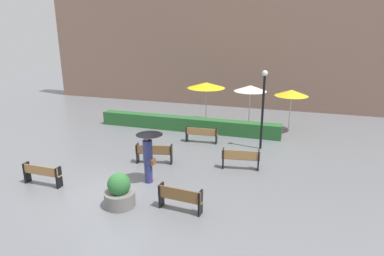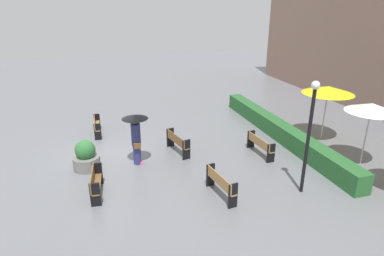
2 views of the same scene
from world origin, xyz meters
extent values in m
plane|color=slate|center=(0.00, 0.00, 0.00)|extent=(60.00, 60.00, 0.00)
cube|color=#9E7242|center=(4.26, 3.73, 0.47)|extent=(1.66, 0.47, 0.04)
cube|color=#9E7242|center=(4.28, 3.60, 0.69)|extent=(1.64, 0.29, 0.41)
cube|color=black|center=(3.50, 3.59, 0.45)|extent=(0.11, 0.33, 0.89)
cube|color=black|center=(5.01, 3.82, 0.45)|extent=(0.11, 0.33, 0.89)
cube|color=brown|center=(2.92, -0.38, 0.42)|extent=(1.58, 0.37, 0.04)
cube|color=brown|center=(2.91, -0.52, 0.65)|extent=(1.57, 0.17, 0.42)
cube|color=black|center=(2.19, -0.34, 0.43)|extent=(0.09, 0.34, 0.86)
cube|color=black|center=(3.64, -0.46, 0.43)|extent=(0.09, 0.34, 0.86)
cube|color=brown|center=(0.38, 3.19, 0.47)|extent=(1.70, 0.62, 0.04)
cube|color=brown|center=(0.42, 3.05, 0.69)|extent=(1.66, 0.41, 0.40)
cube|color=black|center=(-0.38, 3.00, 0.45)|extent=(0.14, 0.36, 0.89)
cube|color=black|center=(1.15, 3.34, 0.45)|extent=(0.14, 0.36, 0.89)
cube|color=#9E7242|center=(1.64, 6.61, 0.45)|extent=(1.77, 0.38, 0.04)
cube|color=#9E7242|center=(1.65, 6.46, 0.65)|extent=(1.75, 0.16, 0.36)
cube|color=black|center=(0.83, 6.54, 0.42)|extent=(0.09, 0.36, 0.83)
cube|color=black|center=(2.46, 6.65, 0.42)|extent=(0.09, 0.36, 0.83)
cube|color=#9E7242|center=(-2.91, -0.20, 0.47)|extent=(1.66, 0.23, 0.04)
cube|color=#9E7242|center=(-2.91, -0.33, 0.67)|extent=(1.66, 0.05, 0.35)
cube|color=black|center=(-3.67, -0.21, 0.42)|extent=(0.06, 0.32, 0.85)
cube|color=black|center=(-2.14, -0.23, 0.42)|extent=(0.06, 0.32, 0.85)
cylinder|color=navy|center=(0.97, 1.27, 0.43)|extent=(0.32, 0.32, 0.85)
cube|color=#F2598C|center=(0.97, 1.33, 0.04)|extent=(0.28, 0.33, 0.08)
cylinder|color=navy|center=(0.97, 1.27, 1.32)|extent=(0.38, 0.38, 0.92)
sphere|color=tan|center=(0.97, 1.27, 1.88)|extent=(0.21, 0.21, 0.21)
cube|color=brown|center=(1.19, 1.28, 0.90)|extent=(0.11, 0.28, 0.22)
cylinder|color=black|center=(1.07, 1.27, 1.66)|extent=(0.02, 0.02, 0.90)
cone|color=black|center=(1.07, 1.27, 2.11)|extent=(1.04, 1.04, 0.16)
cylinder|color=slate|center=(0.80, -0.74, 0.26)|extent=(1.07, 1.07, 0.53)
sphere|color=#2D6B33|center=(0.80, -0.74, 0.82)|extent=(0.80, 0.80, 0.80)
cylinder|color=black|center=(4.80, 6.57, 1.88)|extent=(0.12, 0.12, 3.75)
sphere|color=white|center=(4.80, 6.57, 3.87)|extent=(0.28, 0.28, 0.28)
cylinder|color=silver|center=(0.84, 10.38, 1.24)|extent=(0.06, 0.06, 2.47)
cone|color=yellow|center=(0.84, 10.38, 2.47)|extent=(2.39, 2.39, 0.35)
cylinder|color=silver|center=(3.65, 10.21, 1.23)|extent=(0.06, 0.06, 2.46)
cone|color=white|center=(3.65, 10.21, 2.46)|extent=(1.98, 1.98, 0.35)
cube|color=#28602D|center=(0.22, 8.40, 0.41)|extent=(11.05, 0.70, 0.81)
camera|label=1|loc=(6.37, -9.97, 6.02)|focal=31.43mm
camera|label=2|loc=(13.32, -0.06, 6.29)|focal=30.51mm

